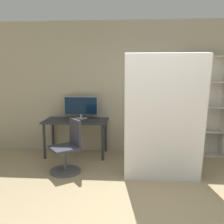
# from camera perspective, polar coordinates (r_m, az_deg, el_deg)

# --- Properties ---
(wall_back) EXTENTS (8.00, 0.06, 2.70)m
(wall_back) POSITION_cam_1_polar(r_m,az_deg,el_deg) (5.20, 5.67, 5.49)
(wall_back) COLOR tan
(wall_back) RESTS_ON ground
(desk) EXTENTS (1.26, 0.66, 0.73)m
(desk) POSITION_cam_1_polar(r_m,az_deg,el_deg) (5.07, -8.24, -2.87)
(desk) COLOR #2D2D33
(desk) RESTS_ON ground
(monitor) EXTENTS (0.69, 0.25, 0.45)m
(monitor) POSITION_cam_1_polar(r_m,az_deg,el_deg) (5.17, -7.13, 1.14)
(monitor) COLOR #B7B7BC
(monitor) RESTS_ON desk
(office_chair) EXTENTS (0.62, 0.62, 0.89)m
(office_chair) POSITION_cam_1_polar(r_m,az_deg,el_deg) (4.33, -10.08, -8.86)
(office_chair) COLOR #4C4C51
(office_chair) RESTS_ON ground
(bookshelf) EXTENTS (0.80, 0.29, 1.98)m
(bookshelf) POSITION_cam_1_polar(r_m,az_deg,el_deg) (5.27, 18.87, 0.51)
(bookshelf) COLOR beige
(bookshelf) RESTS_ON ground
(mattress_near) EXTENTS (1.18, 0.41, 1.96)m
(mattress_near) POSITION_cam_1_polar(r_m,az_deg,el_deg) (3.80, 11.94, -1.72)
(mattress_near) COLOR silver
(mattress_near) RESTS_ON ground
(mattress_far) EXTENTS (1.18, 0.38, 1.96)m
(mattress_far) POSITION_cam_1_polar(r_m,az_deg,el_deg) (4.09, 11.41, -0.93)
(mattress_far) COLOR silver
(mattress_far) RESTS_ON ground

